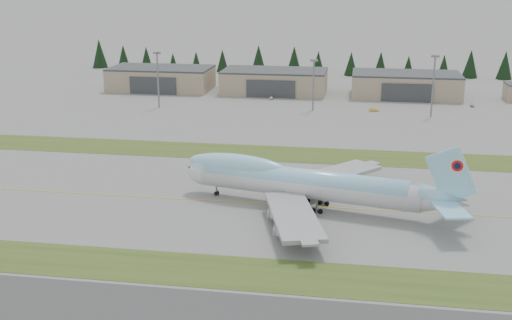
% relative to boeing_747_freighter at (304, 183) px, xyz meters
% --- Properties ---
extents(ground, '(7000.00, 7000.00, 0.00)m').
position_rel_boeing_747_freighter_xyz_m(ground, '(-12.26, 0.81, -6.15)').
color(ground, slate).
rests_on(ground, ground).
extents(grass_strip_near, '(400.00, 14.00, 0.08)m').
position_rel_boeing_747_freighter_xyz_m(grass_strip_near, '(-12.26, -37.19, -6.15)').
color(grass_strip_near, '#384F1C').
rests_on(grass_strip_near, ground).
extents(grass_strip_far, '(400.00, 18.00, 0.08)m').
position_rel_boeing_747_freighter_xyz_m(grass_strip_far, '(-12.26, 45.81, -6.15)').
color(grass_strip_far, '#384F1C').
rests_on(grass_strip_far, ground).
extents(taxiway_line_main, '(400.00, 0.40, 0.02)m').
position_rel_boeing_747_freighter_xyz_m(taxiway_line_main, '(-12.26, 0.81, -6.15)').
color(taxiway_line_main, gold).
rests_on(taxiway_line_main, ground).
extents(boeing_747_freighter, '(71.07, 59.67, 18.65)m').
position_rel_boeing_747_freighter_xyz_m(boeing_747_freighter, '(0.00, 0.00, 0.00)').
color(boeing_747_freighter, silver).
rests_on(boeing_747_freighter, ground).
extents(hangar_left, '(48.00, 26.60, 10.80)m').
position_rel_boeing_747_freighter_xyz_m(hangar_left, '(-82.26, 150.70, -0.76)').
color(hangar_left, gray).
rests_on(hangar_left, ground).
extents(hangar_center, '(48.00, 26.60, 10.80)m').
position_rel_boeing_747_freighter_xyz_m(hangar_center, '(-27.26, 150.70, -0.76)').
color(hangar_center, gray).
rests_on(hangar_center, ground).
extents(hangar_right, '(48.00, 26.60, 10.80)m').
position_rel_boeing_747_freighter_xyz_m(hangar_right, '(32.74, 150.70, -0.76)').
color(hangar_right, gray).
rests_on(hangar_right, ground).
extents(floodlight_masts, '(161.99, 8.18, 23.86)m').
position_rel_boeing_747_freighter_xyz_m(floodlight_masts, '(12.36, 111.02, 9.44)').
color(floodlight_masts, slate).
rests_on(floodlight_masts, ground).
extents(service_vehicle_a, '(1.65, 3.98, 1.35)m').
position_rel_boeing_747_freighter_xyz_m(service_vehicle_a, '(-26.54, 134.12, -6.15)').
color(service_vehicle_a, silver).
rests_on(service_vehicle_a, ground).
extents(service_vehicle_b, '(4.29, 1.82, 1.38)m').
position_rel_boeing_747_freighter_xyz_m(service_vehicle_b, '(18.29, 115.63, -6.15)').
color(service_vehicle_b, gold).
rests_on(service_vehicle_b, ground).
extents(service_vehicle_c, '(1.57, 3.72, 1.07)m').
position_rel_boeing_747_freighter_xyz_m(service_vehicle_c, '(59.37, 131.41, -6.15)').
color(service_vehicle_c, '#A8A9AD').
rests_on(service_vehicle_c, ground).
extents(conifer_belt, '(266.03, 16.03, 16.78)m').
position_rel_boeing_747_freighter_xyz_m(conifer_belt, '(-16.98, 212.23, 0.82)').
color(conifer_belt, black).
rests_on(conifer_belt, ground).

